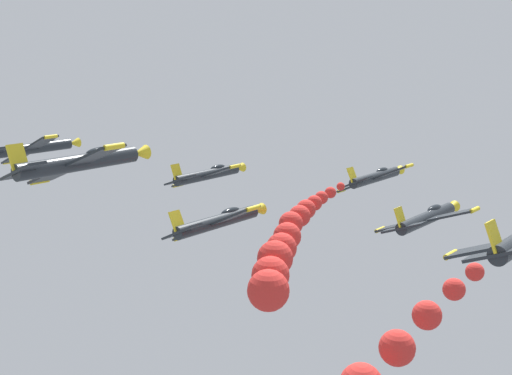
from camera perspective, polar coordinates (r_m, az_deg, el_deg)
The scene contains 7 objects.
airplane_lead at distance 73.90m, azimuth 10.31°, elevation 0.91°, with size 8.81×10.35×4.38m.
smoke_trail_lead at distance 52.78m, azimuth 2.32°, elevation -5.52°, with size 10.24×23.49×4.71m.
airplane_left_inner at distance 71.02m, azimuth -4.12°, elevation 1.15°, with size 9.09×10.35×3.65m.
airplane_right_inner at distance 58.98m, azimuth 14.56°, elevation -2.52°, with size 9.06×10.35×3.76m.
airplane_left_outer at distance 54.48m, azimuth -3.21°, elevation -2.89°, with size 8.77×10.35×4.47m.
airplane_right_outer at distance 72.89m, azimuth -18.63°, elevation 3.24°, with size 8.95×10.35×4.03m.
airplane_high_slot at distance 44.77m, azimuth -14.84°, elevation 2.14°, with size 9.05×10.35×3.77m.
Camera 1 is at (36.71, -42.84, 73.69)m, focal length 46.39 mm.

